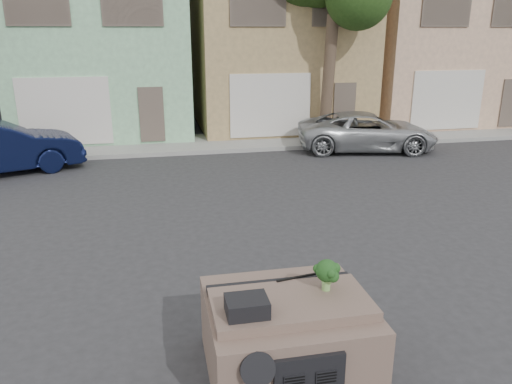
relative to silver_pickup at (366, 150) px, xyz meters
name	(u,v)px	position (x,y,z in m)	size (l,w,h in m)	color
ground_plane	(245,268)	(-6.11, -8.49, 0.00)	(120.00, 120.00, 0.00)	#303033
sidewalk	(195,144)	(-6.11, 2.01, 0.07)	(40.00, 3.00, 0.15)	gray
townhouse_mint	(100,41)	(-9.61, 6.01, 3.77)	(7.20, 8.20, 7.55)	#91CB9B
townhouse_tan	(273,40)	(-2.11, 6.01, 3.77)	(7.20, 8.20, 7.55)	tan
townhouse_beige	(426,40)	(5.39, 6.01, 3.77)	(7.20, 8.20, 7.55)	tan
silver_pickup	(366,150)	(0.00, 0.00, 0.00)	(2.30, 4.99, 1.39)	#A8ABAF
tree_near	(330,29)	(-1.11, 1.31, 4.25)	(4.40, 4.00, 8.50)	#224015
car_dashboard	(287,333)	(-6.11, -11.49, 0.56)	(2.00, 1.80, 1.12)	brown
instrument_hump	(247,306)	(-6.69, -11.84, 1.22)	(0.48, 0.38, 0.20)	black
wiper_arm	(301,276)	(-5.83, -11.11, 1.13)	(0.70, 0.03, 0.02)	black
broccoli	(327,275)	(-5.62, -11.49, 1.33)	(0.34, 0.34, 0.41)	#183B15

